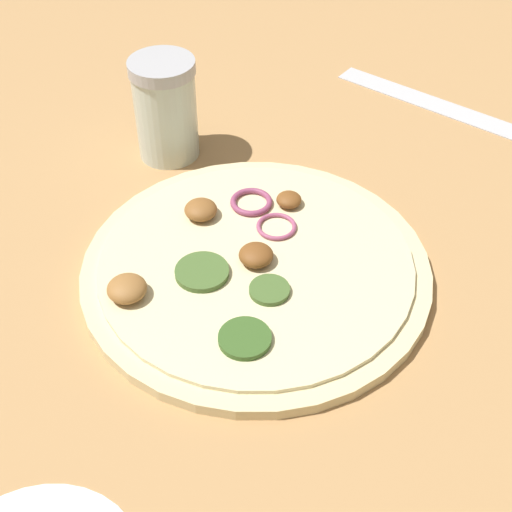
{
  "coord_description": "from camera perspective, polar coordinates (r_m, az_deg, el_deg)",
  "views": [
    {
      "loc": [
        0.42,
        0.04,
        0.42
      ],
      "look_at": [
        0.0,
        0.0,
        0.02
      ],
      "focal_mm": 50.0,
      "sensor_mm": 36.0,
      "label": 1
    }
  ],
  "objects": [
    {
      "name": "spice_jar",
      "position": [
        0.71,
        -7.25,
        11.62
      ],
      "size": [
        0.06,
        0.06,
        0.1
      ],
      "color": "silver",
      "rests_on": "ground_plane"
    },
    {
      "name": "pizza",
      "position": [
        0.59,
        -0.19,
        -0.87
      ],
      "size": [
        0.29,
        0.29,
        0.03
      ],
      "color": "beige",
      "rests_on": "ground_plane"
    },
    {
      "name": "ground_plane",
      "position": [
        0.6,
        0.0,
        -1.42
      ],
      "size": [
        3.0,
        3.0,
        0.0
      ],
      "primitive_type": "plane",
      "color": "tan"
    }
  ]
}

